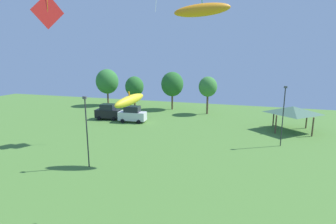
# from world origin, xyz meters

# --- Properties ---
(kite_flying_2) EXTENTS (1.17, 2.73, 0.97)m
(kite_flying_2) POSITION_xyz_m (-1.06, 14.57, 7.92)
(kite_flying_2) COLOR yellow
(kite_flying_3) EXTENTS (5.57, 2.70, 1.96)m
(kite_flying_3) POSITION_xyz_m (0.93, 26.62, 14.80)
(kite_flying_3) COLOR orange
(kite_flying_5) EXTENTS (1.25, 2.80, 3.01)m
(kite_flying_5) POSITION_xyz_m (-11.87, 20.90, 14.40)
(kite_flying_5) COLOR red
(parked_car_leftmost) EXTENTS (4.39, 2.39, 2.66)m
(parked_car_leftmost) POSITION_xyz_m (-17.25, 39.36, 1.29)
(parked_car_leftmost) COLOR black
(parked_car_leftmost) RESTS_ON ground
(parked_car_second_from_left) EXTENTS (4.59, 2.26, 2.65)m
(parked_car_second_from_left) POSITION_xyz_m (-12.45, 38.82, 1.29)
(parked_car_second_from_left) COLOR silver
(parked_car_second_from_left) RESTS_ON ground
(park_pavilion) EXTENTS (5.95, 5.50, 3.60)m
(park_pavilion) POSITION_xyz_m (11.71, 40.93, 3.08)
(park_pavilion) COLOR brown
(park_pavilion) RESTS_ON ground
(light_post_0) EXTENTS (0.36, 0.20, 6.91)m
(light_post_0) POSITION_xyz_m (-8.76, 21.08, 3.86)
(light_post_0) COLOR #2D2D33
(light_post_0) RESTS_ON ground
(light_post_1) EXTENTS (0.36, 0.20, 7.20)m
(light_post_1) POSITION_xyz_m (9.57, 33.31, 4.01)
(light_post_1) COLOR #2D2D33
(light_post_1) RESTS_ON ground
(treeline_tree_0) EXTENTS (4.88, 4.88, 7.95)m
(treeline_tree_0) POSITION_xyz_m (-24.23, 51.37, 5.26)
(treeline_tree_0) COLOR brown
(treeline_tree_0) RESTS_ON ground
(treeline_tree_1) EXTENTS (3.84, 3.84, 6.57)m
(treeline_tree_1) POSITION_xyz_m (-17.44, 50.70, 4.43)
(treeline_tree_1) COLOR brown
(treeline_tree_1) RESTS_ON ground
(treeline_tree_2) EXTENTS (4.46, 4.46, 7.61)m
(treeline_tree_2) POSITION_xyz_m (-9.31, 51.13, 5.14)
(treeline_tree_2) COLOR brown
(treeline_tree_2) RESTS_ON ground
(treeline_tree_3) EXTENTS (3.38, 3.38, 6.99)m
(treeline_tree_3) POSITION_xyz_m (-1.77, 48.83, 5.09)
(treeline_tree_3) COLOR brown
(treeline_tree_3) RESTS_ON ground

